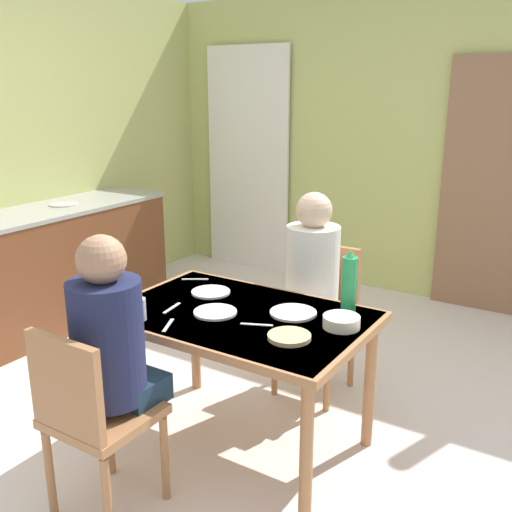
% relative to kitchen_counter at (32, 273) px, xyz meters
% --- Properties ---
extents(ground_plane, '(6.81, 6.81, 0.00)m').
position_rel_kitchen_counter_xyz_m(ground_plane, '(1.84, -0.30, -0.45)').
color(ground_plane, silver).
extents(wall_back, '(4.54, 0.10, 2.54)m').
position_rel_kitchen_counter_xyz_m(wall_back, '(1.84, 2.32, 0.82)').
color(wall_back, '#BCC46F').
rests_on(wall_back, ground_plane).
extents(wall_left, '(0.10, 3.93, 2.54)m').
position_rel_kitchen_counter_xyz_m(wall_left, '(-0.33, 0.35, 0.82)').
color(wall_left, '#BCC170').
rests_on(wall_left, ground_plane).
extents(door_wooden, '(0.80, 0.05, 2.00)m').
position_rel_kitchen_counter_xyz_m(door_wooden, '(2.72, 2.24, 0.55)').
color(door_wooden, '#8C6247').
rests_on(door_wooden, ground_plane).
extents(curtain_panel, '(0.90, 0.03, 2.13)m').
position_rel_kitchen_counter_xyz_m(curtain_panel, '(0.45, 2.22, 0.62)').
color(curtain_panel, white).
rests_on(curtain_panel, ground_plane).
extents(kitchen_counter, '(0.61, 2.30, 0.91)m').
position_rel_kitchen_counter_xyz_m(kitchen_counter, '(0.00, 0.00, 0.00)').
color(kitchen_counter, brown).
rests_on(kitchen_counter, ground_plane).
extents(dining_table, '(1.24, 0.82, 0.72)m').
position_rel_kitchen_counter_xyz_m(dining_table, '(2.10, -0.39, 0.19)').
color(dining_table, '#A66F45').
rests_on(dining_table, ground_plane).
extents(chair_near_diner, '(0.40, 0.40, 0.87)m').
position_rel_kitchen_counter_xyz_m(chair_near_diner, '(1.88, -1.16, 0.05)').
color(chair_near_diner, '#A66F45').
rests_on(chair_near_diner, ground_plane).
extents(chair_far_diner, '(0.40, 0.40, 0.87)m').
position_rel_kitchen_counter_xyz_m(chair_far_diner, '(2.16, 0.37, 0.05)').
color(chair_far_diner, '#A66F45').
rests_on(chair_far_diner, ground_plane).
extents(person_near_diner, '(0.30, 0.37, 0.77)m').
position_rel_kitchen_counter_xyz_m(person_near_diner, '(1.88, -1.02, 0.33)').
color(person_near_diner, '#192D41').
rests_on(person_near_diner, ground_plane).
extents(person_far_diner, '(0.30, 0.37, 0.77)m').
position_rel_kitchen_counter_xyz_m(person_far_diner, '(2.16, 0.23, 0.33)').
color(person_far_diner, silver).
rests_on(person_far_diner, ground_plane).
extents(water_bottle_green_near, '(0.07, 0.07, 0.31)m').
position_rel_kitchen_counter_xyz_m(water_bottle_green_near, '(2.53, -0.08, 0.42)').
color(water_bottle_green_near, green).
rests_on(water_bottle_green_near, dining_table).
extents(serving_bowl_center, '(0.17, 0.17, 0.05)m').
position_rel_kitchen_counter_xyz_m(serving_bowl_center, '(2.59, -0.29, 0.30)').
color(serving_bowl_center, silver).
rests_on(serving_bowl_center, dining_table).
extents(dinner_plate_near_left, '(0.20, 0.20, 0.01)m').
position_rel_kitchen_counter_xyz_m(dinner_plate_near_left, '(1.81, -0.24, 0.28)').
color(dinner_plate_near_left, white).
rests_on(dinner_plate_near_left, dining_table).
extents(dinner_plate_near_right, '(0.21, 0.21, 0.01)m').
position_rel_kitchen_counter_xyz_m(dinner_plate_near_right, '(2.00, -0.46, 0.28)').
color(dinner_plate_near_right, white).
rests_on(dinner_plate_near_right, dining_table).
extents(dinner_plate_far_center, '(0.23, 0.23, 0.01)m').
position_rel_kitchen_counter_xyz_m(dinner_plate_far_center, '(2.32, -0.26, 0.28)').
color(dinner_plate_far_center, white).
rests_on(dinner_plate_far_center, dining_table).
extents(drinking_glass_by_near_diner, '(0.06, 0.06, 0.11)m').
position_rel_kitchen_counter_xyz_m(drinking_glass_by_near_diner, '(1.75, -0.71, 0.32)').
color(drinking_glass_by_near_diner, silver).
rests_on(drinking_glass_by_near_diner, dining_table).
extents(bread_plate_sliced, '(0.19, 0.19, 0.02)m').
position_rel_kitchen_counter_xyz_m(bread_plate_sliced, '(2.45, -0.52, 0.28)').
color(bread_plate_sliced, '#DBB77A').
rests_on(bread_plate_sliced, dining_table).
extents(cutlery_knife_near, '(0.04, 0.15, 0.00)m').
position_rel_kitchen_counter_xyz_m(cutlery_knife_near, '(1.78, -0.52, 0.27)').
color(cutlery_knife_near, silver).
rests_on(cutlery_knife_near, dining_table).
extents(cutlery_fork_near, '(0.13, 0.09, 0.00)m').
position_rel_kitchen_counter_xyz_m(cutlery_fork_near, '(1.61, -0.11, 0.27)').
color(cutlery_fork_near, silver).
rests_on(cutlery_fork_near, dining_table).
extents(cutlery_knife_far, '(0.14, 0.07, 0.00)m').
position_rel_kitchen_counter_xyz_m(cutlery_knife_far, '(2.25, -0.47, 0.27)').
color(cutlery_knife_far, silver).
rests_on(cutlery_knife_far, dining_table).
extents(cutlery_fork_far, '(0.08, 0.14, 0.00)m').
position_rel_kitchen_counter_xyz_m(cutlery_fork_far, '(1.91, -0.69, 0.27)').
color(cutlery_fork_far, silver).
rests_on(cutlery_fork_far, dining_table).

